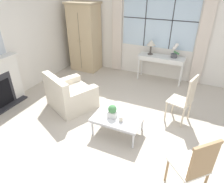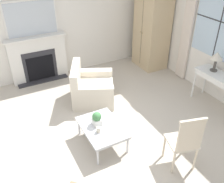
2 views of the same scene
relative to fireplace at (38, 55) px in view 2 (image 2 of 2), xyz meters
name	(u,v)px [view 2 (image 2 of 2)]	position (x,y,z in m)	size (l,w,h in m)	color
ground_plane	(104,140)	(2.91, 0.43, -0.69)	(14.00, 14.00, 0.00)	#BCB2A3
wall_left	(72,21)	(-0.12, 1.03, 0.71)	(0.06, 7.20, 2.80)	silver
fireplace	(38,55)	(0.00, 0.00, 0.00)	(0.34, 1.51, 2.06)	#2D2D33
armoire	(152,29)	(0.63, 3.06, 0.40)	(0.97, 0.72, 2.16)	tan
console_table	(224,82)	(3.17, 3.16, 0.00)	(1.34, 0.43, 0.77)	white
table_lamp	(217,57)	(2.81, 3.19, 0.41)	(0.26, 0.26, 0.44)	#4C4742
armchair_upholstered	(92,89)	(1.54, 0.80, -0.40)	(1.28, 1.24, 0.87)	beige
side_chair_wooden	(186,140)	(4.08, 1.30, -0.08)	(0.54, 0.54, 1.09)	beige
coffee_table	(102,128)	(2.96, 0.39, -0.33)	(0.95, 0.68, 0.40)	silver
potted_plant_small	(97,118)	(2.86, 0.34, -0.16)	(0.17, 0.17, 0.26)	white
pillar_candle	(99,130)	(3.07, 0.27, -0.24)	(0.10, 0.10, 0.12)	silver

